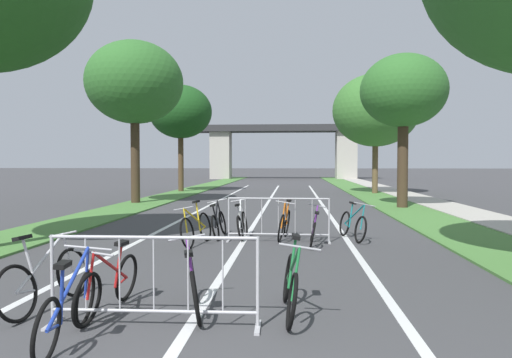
{
  "coord_description": "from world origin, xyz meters",
  "views": [
    {
      "loc": [
        1.18,
        -2.12,
        1.88
      ],
      "look_at": [
        -0.44,
        18.26,
        1.16
      ],
      "focal_mm": 32.79,
      "sensor_mm": 36.0,
      "label": 1
    }
  ],
  "objects_px": {
    "bicycle_orange_1": "(284,224)",
    "bicycle_white_8": "(242,224)",
    "bicycle_red_6": "(109,285)",
    "tree_right_oak_near": "(376,110)",
    "bicycle_silver_7": "(46,279)",
    "bicycle_green_4": "(290,285)",
    "bicycle_yellow_2": "(196,228)",
    "tree_left_maple_mid": "(181,112)",
    "tree_left_pine_near": "(135,83)",
    "bicycle_purple_10": "(313,230)",
    "crowd_barrier_nearest": "(154,282)",
    "crowd_barrier_second": "(278,220)",
    "bicycle_blue_3": "(68,309)",
    "bicycle_teal_9": "(353,225)",
    "tree_right_oak_mid": "(403,92)",
    "bicycle_purple_0": "(194,285)",
    "bicycle_black_5": "(219,223)"
  },
  "relations": [
    {
      "from": "bicycle_red_6",
      "to": "bicycle_silver_7",
      "type": "bearing_deg",
      "value": -3.0
    },
    {
      "from": "crowd_barrier_nearest",
      "to": "tree_right_oak_near",
      "type": "bearing_deg",
      "value": 74.42
    },
    {
      "from": "crowd_barrier_second",
      "to": "bicycle_purple_10",
      "type": "distance_m",
      "value": 0.91
    },
    {
      "from": "crowd_barrier_nearest",
      "to": "bicycle_green_4",
      "type": "xyz_separation_m",
      "value": [
        1.56,
        0.56,
        -0.15
      ]
    },
    {
      "from": "crowd_barrier_second",
      "to": "bicycle_yellow_2",
      "type": "xyz_separation_m",
      "value": [
        -1.86,
        -0.55,
        -0.14
      ]
    },
    {
      "from": "crowd_barrier_second",
      "to": "bicycle_purple_10",
      "type": "xyz_separation_m",
      "value": [
        0.81,
        -0.38,
        -0.18
      ]
    },
    {
      "from": "bicycle_green_4",
      "to": "crowd_barrier_nearest",
      "type": "bearing_deg",
      "value": 16.67
    },
    {
      "from": "bicycle_white_8",
      "to": "bicycle_purple_10",
      "type": "distance_m",
      "value": 1.94
    },
    {
      "from": "crowd_barrier_nearest",
      "to": "bicycle_purple_10",
      "type": "height_order",
      "value": "crowd_barrier_nearest"
    },
    {
      "from": "crowd_barrier_nearest",
      "to": "bicycle_yellow_2",
      "type": "xyz_separation_m",
      "value": [
        -0.62,
        5.31,
        -0.14
      ]
    },
    {
      "from": "tree_right_oak_near",
      "to": "bicycle_silver_7",
      "type": "distance_m",
      "value": 24.54
    },
    {
      "from": "crowd_barrier_nearest",
      "to": "bicycle_purple_0",
      "type": "height_order",
      "value": "crowd_barrier_nearest"
    },
    {
      "from": "crowd_barrier_nearest",
      "to": "bicycle_blue_3",
      "type": "bearing_deg",
      "value": -143.37
    },
    {
      "from": "bicycle_purple_0",
      "to": "bicycle_silver_7",
      "type": "distance_m",
      "value": 1.94
    },
    {
      "from": "tree_right_oak_near",
      "to": "bicycle_teal_9",
      "type": "relative_size",
      "value": 4.17
    },
    {
      "from": "crowd_barrier_second",
      "to": "bicycle_red_6",
      "type": "bearing_deg",
      "value": -109.76
    },
    {
      "from": "bicycle_silver_7",
      "to": "bicycle_purple_10",
      "type": "bearing_deg",
      "value": 62.42
    },
    {
      "from": "bicycle_blue_3",
      "to": "bicycle_teal_9",
      "type": "relative_size",
      "value": 1.0
    },
    {
      "from": "crowd_barrier_nearest",
      "to": "bicycle_white_8",
      "type": "bearing_deg",
      "value": 87.12
    },
    {
      "from": "bicycle_purple_0",
      "to": "bicycle_teal_9",
      "type": "relative_size",
      "value": 0.93
    },
    {
      "from": "bicycle_orange_1",
      "to": "bicycle_teal_9",
      "type": "distance_m",
      "value": 1.67
    },
    {
      "from": "tree_left_maple_mid",
      "to": "bicycle_red_6",
      "type": "xyz_separation_m",
      "value": [
        4.88,
        -23.81,
        -4.74
      ]
    },
    {
      "from": "tree_right_oak_near",
      "to": "bicycle_purple_0",
      "type": "relative_size",
      "value": 4.51
    },
    {
      "from": "tree_right_oak_mid",
      "to": "crowd_barrier_nearest",
      "type": "xyz_separation_m",
      "value": [
        -6.06,
        -14.34,
        -4.24
      ]
    },
    {
      "from": "tree_right_oak_mid",
      "to": "bicycle_orange_1",
      "type": "bearing_deg",
      "value": -119.94
    },
    {
      "from": "crowd_barrier_nearest",
      "to": "crowd_barrier_second",
      "type": "xyz_separation_m",
      "value": [
        1.24,
        5.86,
        0.0
      ]
    },
    {
      "from": "tree_left_pine_near",
      "to": "bicycle_yellow_2",
      "type": "distance_m",
      "value": 12.58
    },
    {
      "from": "bicycle_orange_1",
      "to": "bicycle_green_4",
      "type": "height_order",
      "value": "bicycle_orange_1"
    },
    {
      "from": "tree_left_pine_near",
      "to": "bicycle_yellow_2",
      "type": "height_order",
      "value": "tree_left_pine_near"
    },
    {
      "from": "crowd_barrier_nearest",
      "to": "bicycle_blue_3",
      "type": "xyz_separation_m",
      "value": [
        -0.74,
        -0.55,
        -0.16
      ]
    },
    {
      "from": "bicycle_yellow_2",
      "to": "bicycle_green_4",
      "type": "relative_size",
      "value": 1.03
    },
    {
      "from": "tree_right_oak_mid",
      "to": "bicycle_purple_0",
      "type": "xyz_separation_m",
      "value": [
        -5.71,
        -13.8,
        -4.41
      ]
    },
    {
      "from": "bicycle_yellow_2",
      "to": "bicycle_red_6",
      "type": "bearing_deg",
      "value": 99.32
    },
    {
      "from": "tree_right_oak_mid",
      "to": "bicycle_orange_1",
      "type": "distance_m",
      "value": 10.35
    },
    {
      "from": "tree_left_pine_near",
      "to": "bicycle_purple_10",
      "type": "height_order",
      "value": "tree_left_pine_near"
    },
    {
      "from": "bicycle_orange_1",
      "to": "bicycle_red_6",
      "type": "distance_m",
      "value": 6.14
    },
    {
      "from": "crowd_barrier_nearest",
      "to": "bicycle_white_8",
      "type": "height_order",
      "value": "crowd_barrier_nearest"
    },
    {
      "from": "tree_left_pine_near",
      "to": "bicycle_black_5",
      "type": "xyz_separation_m",
      "value": [
        5.34,
        -9.27,
        -5.14
      ]
    },
    {
      "from": "tree_left_pine_near",
      "to": "bicycle_teal_9",
      "type": "xyz_separation_m",
      "value": [
        8.66,
        -9.33,
        -5.13
      ]
    },
    {
      "from": "bicycle_orange_1",
      "to": "bicycle_white_8",
      "type": "distance_m",
      "value": 1.07
    },
    {
      "from": "tree_right_oak_mid",
      "to": "bicycle_teal_9",
      "type": "xyz_separation_m",
      "value": [
        -3.02,
        -8.0,
        -4.4
      ]
    },
    {
      "from": "bicycle_black_5",
      "to": "bicycle_silver_7",
      "type": "distance_m",
      "value": 5.99
    },
    {
      "from": "tree_right_oak_near",
      "to": "bicycle_teal_9",
      "type": "xyz_separation_m",
      "value": [
        -3.44,
        -16.93,
        -4.63
      ]
    },
    {
      "from": "bicycle_purple_10",
      "to": "bicycle_teal_9",
      "type": "bearing_deg",
      "value": 43.7
    },
    {
      "from": "bicycle_silver_7",
      "to": "tree_right_oak_near",
      "type": "bearing_deg",
      "value": 79.27
    },
    {
      "from": "tree_left_maple_mid",
      "to": "crowd_barrier_second",
      "type": "bearing_deg",
      "value": -69.63
    },
    {
      "from": "tree_left_pine_near",
      "to": "tree_right_oak_mid",
      "type": "relative_size",
      "value": 1.17
    },
    {
      "from": "bicycle_white_8",
      "to": "bicycle_black_5",
      "type": "bearing_deg",
      "value": 178.16
    },
    {
      "from": "tree_right_oak_near",
      "to": "bicycle_silver_7",
      "type": "relative_size",
      "value": 4.01
    },
    {
      "from": "crowd_barrier_second",
      "to": "bicycle_white_8",
      "type": "distance_m",
      "value": 1.06
    }
  ]
}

